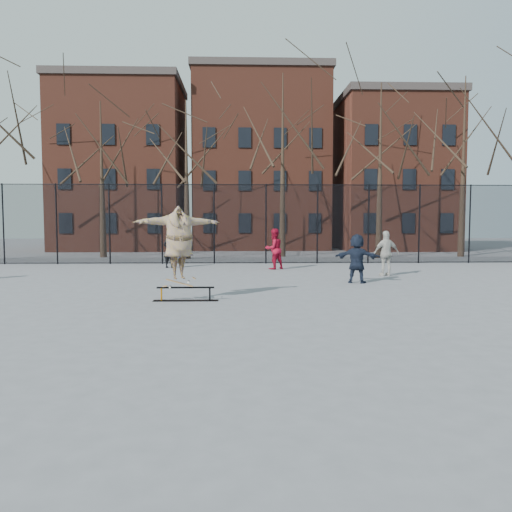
{
  "coord_description": "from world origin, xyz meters",
  "views": [
    {
      "loc": [
        -0.13,
        -12.06,
        2.14
      ],
      "look_at": [
        0.32,
        1.5,
        1.19
      ],
      "focal_mm": 35.0,
      "sensor_mm": 36.0,
      "label": 1
    }
  ],
  "objects_px": {
    "skate_rail": "(186,295)",
    "bystander_black": "(169,250)",
    "skater": "(179,247)",
    "bystander_white": "(386,253)",
    "bystander_red": "(274,249)",
    "bystander_navy": "(357,258)",
    "skateboard": "(179,285)"
  },
  "relations": [
    {
      "from": "skateboard",
      "to": "bystander_black",
      "type": "relative_size",
      "value": 0.49
    },
    {
      "from": "bystander_black",
      "to": "bystander_red",
      "type": "xyz_separation_m",
      "value": [
        4.75,
        -0.79,
        0.1
      ]
    },
    {
      "from": "skater",
      "to": "bystander_navy",
      "type": "relative_size",
      "value": 1.41
    },
    {
      "from": "skater",
      "to": "bystander_white",
      "type": "bearing_deg",
      "value": 15.26
    },
    {
      "from": "bystander_black",
      "to": "bystander_white",
      "type": "distance_m",
      "value": 9.67
    },
    {
      "from": "bystander_black",
      "to": "bystander_navy",
      "type": "distance_m",
      "value": 9.32
    },
    {
      "from": "skate_rail",
      "to": "bystander_black",
      "type": "distance_m",
      "value": 9.73
    },
    {
      "from": "skater",
      "to": "bystander_red",
      "type": "distance_m",
      "value": 9.32
    },
    {
      "from": "skater",
      "to": "bystander_white",
      "type": "distance_m",
      "value": 9.45
    },
    {
      "from": "bystander_black",
      "to": "bystander_white",
      "type": "height_order",
      "value": "bystander_white"
    },
    {
      "from": "bystander_white",
      "to": "bystander_navy",
      "type": "relative_size",
      "value": 1.04
    },
    {
      "from": "skate_rail",
      "to": "bystander_red",
      "type": "height_order",
      "value": "bystander_red"
    },
    {
      "from": "skateboard",
      "to": "bystander_white",
      "type": "height_order",
      "value": "bystander_white"
    },
    {
      "from": "skate_rail",
      "to": "bystander_white",
      "type": "distance_m",
      "value": 9.33
    },
    {
      "from": "bystander_navy",
      "to": "bystander_white",
      "type": "bearing_deg",
      "value": -106.15
    },
    {
      "from": "bystander_white",
      "to": "skater",
      "type": "bearing_deg",
      "value": 30.07
    },
    {
      "from": "skateboard",
      "to": "skater",
      "type": "bearing_deg",
      "value": 0.0
    },
    {
      "from": "skate_rail",
      "to": "bystander_red",
      "type": "bearing_deg",
      "value": 71.19
    },
    {
      "from": "bystander_red",
      "to": "bystander_white",
      "type": "distance_m",
      "value": 5.08
    },
    {
      "from": "skater",
      "to": "bystander_black",
      "type": "height_order",
      "value": "skater"
    },
    {
      "from": "bystander_black",
      "to": "bystander_navy",
      "type": "height_order",
      "value": "bystander_navy"
    },
    {
      "from": "bystander_red",
      "to": "skateboard",
      "type": "bearing_deg",
      "value": 38.56
    },
    {
      "from": "skater",
      "to": "bystander_red",
      "type": "xyz_separation_m",
      "value": [
        3.14,
        8.75,
        -0.55
      ]
    },
    {
      "from": "skateboard",
      "to": "bystander_red",
      "type": "xyz_separation_m",
      "value": [
        3.14,
        8.75,
        0.47
      ]
    },
    {
      "from": "bystander_black",
      "to": "bystander_navy",
      "type": "relative_size",
      "value": 0.95
    },
    {
      "from": "skateboard",
      "to": "skater",
      "type": "distance_m",
      "value": 1.02
    },
    {
      "from": "skate_rail",
      "to": "bystander_black",
      "type": "relative_size",
      "value": 1.08
    },
    {
      "from": "skate_rail",
      "to": "bystander_navy",
      "type": "relative_size",
      "value": 1.03
    },
    {
      "from": "skater",
      "to": "bystander_white",
      "type": "xyz_separation_m",
      "value": [
        7.35,
        5.91,
        -0.57
      ]
    },
    {
      "from": "skater",
      "to": "bystander_navy",
      "type": "height_order",
      "value": "skater"
    },
    {
      "from": "skater",
      "to": "bystander_red",
      "type": "height_order",
      "value": "skater"
    },
    {
      "from": "skate_rail",
      "to": "skater",
      "type": "xyz_separation_m",
      "value": [
        -0.16,
        0.0,
        1.3
      ]
    }
  ]
}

